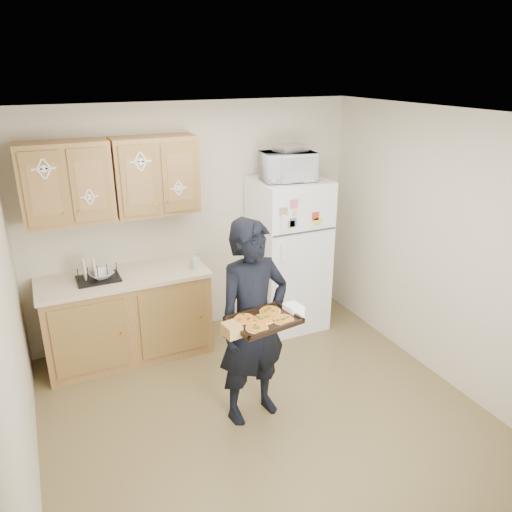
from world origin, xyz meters
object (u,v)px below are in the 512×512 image
object	(u,v)px
refrigerator	(288,255)
microwave	(288,166)
baking_tray	(264,321)
person	(253,323)
dish_rack	(98,272)

from	to	relation	value
refrigerator	microwave	size ratio (longest dim) A/B	3.16
baking_tray	microwave	world-z (taller)	microwave
person	dish_rack	bearing A→B (deg)	117.91
refrigerator	dish_rack	distance (m)	2.04
refrigerator	baking_tray	xyz separation A→B (m)	(-1.07, -1.61, 0.20)
refrigerator	baking_tray	size ratio (longest dim) A/B	3.44
baking_tray	microwave	distance (m)	2.03
refrigerator	microwave	xyz separation A→B (m)	(-0.05, -0.05, 1.00)
refrigerator	person	bearing A→B (deg)	-127.77
refrigerator	dish_rack	bearing A→B (deg)	178.78
person	dish_rack	size ratio (longest dim) A/B	4.42
refrigerator	person	xyz separation A→B (m)	(-1.02, -1.32, 0.03)
person	dish_rack	xyz separation A→B (m)	(-1.02, 1.36, 0.10)
person	microwave	size ratio (longest dim) A/B	3.26
refrigerator	person	world-z (taller)	person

